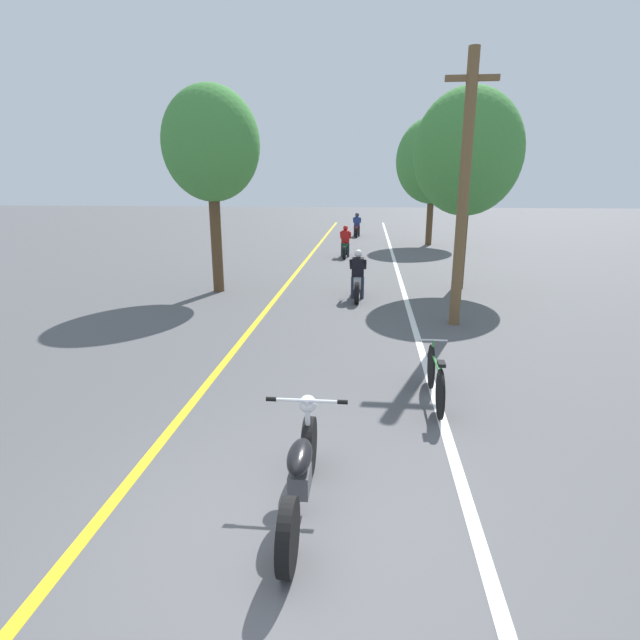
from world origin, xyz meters
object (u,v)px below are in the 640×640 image
at_px(motorcycle_rider_mid, 345,245).
at_px(roadside_tree_right_near, 468,153).
at_px(roadside_tree_left, 211,145).
at_px(motorcycle_foreground, 301,473).
at_px(motorcycle_rider_far, 357,227).
at_px(bicycle_parked, 435,378).
at_px(roadside_tree_right_far, 433,161).
at_px(motorcycle_rider_lead, 358,280).
at_px(utility_pole, 464,191).

bearing_deg(motorcycle_rider_mid, roadside_tree_right_near, -58.74).
bearing_deg(roadside_tree_left, motorcycle_foreground, -69.08).
height_order(roadside_tree_left, motorcycle_rider_far, roadside_tree_left).
xyz_separation_m(motorcycle_rider_far, bicycle_parked, (1.77, -23.05, -0.15)).
relative_size(roadside_tree_right_near, bicycle_parked, 3.24).
relative_size(roadside_tree_right_far, motorcycle_rider_mid, 3.21).
height_order(roadside_tree_left, motorcycle_rider_lead, roadside_tree_left).
relative_size(roadside_tree_right_far, bicycle_parked, 3.50).
relative_size(motorcycle_foreground, motorcycle_rider_mid, 1.11).
bearing_deg(motorcycle_rider_mid, motorcycle_rider_far, 88.00).
relative_size(roadside_tree_right_near, roadside_tree_right_far, 0.93).
bearing_deg(roadside_tree_right_near, motorcycle_rider_far, 103.52).
relative_size(utility_pole, motorcycle_rider_mid, 2.99).
distance_m(motorcycle_foreground, bicycle_parked, 3.23).
relative_size(roadside_tree_right_far, motorcycle_rider_lead, 3.22).
height_order(motorcycle_rider_far, bicycle_parked, motorcycle_rider_far).
height_order(roadside_tree_left, motorcycle_rider_mid, roadside_tree_left).
xyz_separation_m(utility_pole, motorcycle_rider_far, (-2.75, 18.70, -2.49)).
height_order(utility_pole, roadside_tree_left, utility_pole).
distance_m(utility_pole, bicycle_parked, 5.19).
distance_m(roadside_tree_right_near, roadside_tree_left, 7.35).
bearing_deg(motorcycle_rider_far, motorcycle_foreground, -89.77).
bearing_deg(roadside_tree_right_far, bicycle_parked, -96.01).
bearing_deg(motorcycle_foreground, utility_pole, 69.61).
bearing_deg(motorcycle_rider_lead, roadside_tree_left, 172.63).
bearing_deg(motorcycle_rider_mid, bicycle_parked, -82.03).
height_order(utility_pole, motorcycle_foreground, utility_pole).
relative_size(roadside_tree_left, bicycle_parked, 3.23).
xyz_separation_m(utility_pole, bicycle_parked, (-0.98, -4.36, -2.63)).
height_order(motorcycle_foreground, bicycle_parked, motorcycle_foreground).
xyz_separation_m(motorcycle_foreground, motorcycle_rider_mid, (-0.40, 17.47, 0.08)).
height_order(roadside_tree_right_near, motorcycle_rider_lead, roadside_tree_right_near).
height_order(roadside_tree_right_far, motorcycle_rider_mid, roadside_tree_right_far).
relative_size(motorcycle_foreground, motorcycle_rider_far, 1.04).
distance_m(motorcycle_foreground, motorcycle_rider_lead, 9.56).
bearing_deg(roadside_tree_right_far, utility_pole, -94.03).
height_order(roadside_tree_right_near, motorcycle_foreground, roadside_tree_right_near).
height_order(roadside_tree_left, bicycle_parked, roadside_tree_left).
bearing_deg(roadside_tree_right_near, roadside_tree_right_far, 88.44).
bearing_deg(utility_pole, bicycle_parked, -102.69).
height_order(roadside_tree_left, motorcycle_foreground, roadside_tree_left).
bearing_deg(utility_pole, motorcycle_rider_lead, 133.59).
distance_m(roadside_tree_right_near, motorcycle_rider_lead, 4.93).
bearing_deg(roadside_tree_right_near, motorcycle_rider_lead, -151.60).
bearing_deg(motorcycle_rider_far, roadside_tree_right_near, -76.48).
bearing_deg(motorcycle_rider_far, utility_pole, -81.63).
xyz_separation_m(roadside_tree_right_near, motorcycle_rider_lead, (-3.07, -1.66, -3.47)).
bearing_deg(motorcycle_rider_lead, roadside_tree_right_far, 75.00).
height_order(roadside_tree_right_near, motorcycle_rider_mid, roadside_tree_right_near).
distance_m(roadside_tree_right_far, motorcycle_rider_mid, 7.20).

